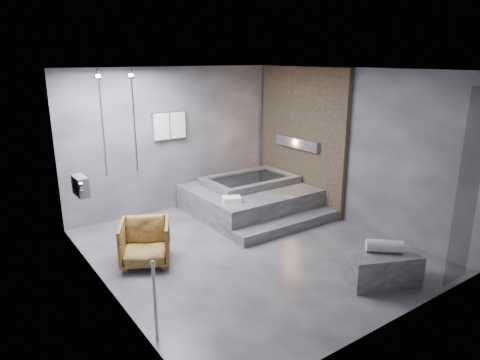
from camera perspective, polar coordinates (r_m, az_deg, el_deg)
room at (r=6.82m, az=2.91°, el=5.58°), size 5.00×5.04×2.82m
tub_deck at (r=8.51m, az=1.27°, el=-2.57°), size 2.20×2.00×0.50m
tub_step at (r=7.70m, az=6.48°, el=-5.99°), size 2.20×0.36×0.18m
concrete_bench at (r=6.24m, az=18.32°, el=-11.01°), size 1.09×0.86×0.43m
driftwood_chair at (r=6.54m, az=-12.53°, el=-8.13°), size 0.96×0.97×0.66m
rolled_towel at (r=6.15m, az=18.69°, el=-8.34°), size 0.47×0.45×0.17m
deck_towel at (r=7.59m, az=-1.10°, el=-2.58°), size 0.38×0.34×0.08m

